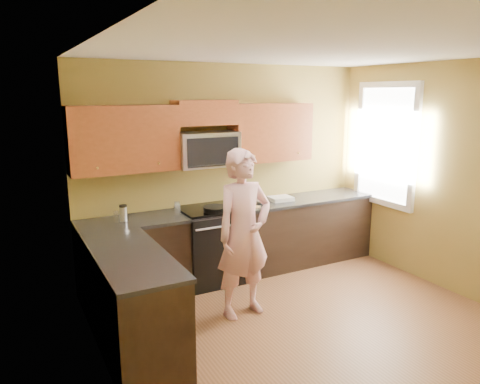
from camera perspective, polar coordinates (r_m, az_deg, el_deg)
floor at (r=4.79m, az=9.90°, el=-16.94°), size 4.00×4.00×0.00m
ceiling at (r=4.21m, az=11.32°, el=17.15°), size 4.00×4.00×0.00m
wall_back at (r=5.96m, az=-1.48°, el=2.87°), size 4.00×0.00×4.00m
wall_left at (r=3.46m, az=-16.42°, el=-4.62°), size 0.00×4.00×4.00m
wall_right at (r=5.75m, az=26.36°, el=1.23°), size 0.00×4.00×4.00m
cabinet_back_run at (r=5.92m, az=-0.12°, el=-6.27°), size 4.00×0.60×0.88m
cabinet_left_run at (r=4.40m, az=-13.43°, el=-13.48°), size 0.60×1.60×0.88m
countertop_back at (r=5.79m, az=-0.07°, el=-1.98°), size 4.00×0.62×0.04m
countertop_left at (r=4.22m, az=-13.61°, el=-7.82°), size 0.62×1.60×0.04m
stove at (r=5.73m, az=-3.56°, el=-6.60°), size 0.76×0.65×0.95m
microwave at (r=5.60m, az=-4.23°, el=3.26°), size 0.76×0.40×0.42m
upper_cab_left at (r=5.32m, az=-14.18°, el=2.43°), size 1.22×0.33×0.75m
upper_cab_right at (r=6.07m, az=3.80°, el=3.96°), size 1.12×0.33×0.75m
upper_cab_over_mw at (r=5.57m, az=-4.48°, el=9.93°), size 0.76×0.33×0.30m
window at (r=6.45m, az=17.86°, el=5.69°), size 0.06×1.06×1.66m
woman at (r=4.75m, az=0.49°, el=-5.28°), size 0.69×0.49×1.78m
frying_pan at (r=5.40m, az=-3.06°, el=-2.49°), size 0.31×0.52×0.07m
butter_tub at (r=5.75m, az=-0.81°, el=-1.87°), size 0.14×0.14×0.08m
toast_slice at (r=5.73m, az=1.85°, el=-1.85°), size 0.14×0.14×0.01m
napkin_a at (r=5.55m, az=0.70°, el=-2.07°), size 0.15×0.15×0.06m
napkin_b at (r=5.92m, az=2.56°, el=-1.13°), size 0.14×0.15×0.07m
dish_towel at (r=6.11m, az=5.13°, el=-0.83°), size 0.32×0.26×0.05m
travel_mug at (r=5.28m, az=-14.40°, el=-3.55°), size 0.09×0.09×0.18m
glass_a at (r=5.26m, az=-15.23°, el=-2.99°), size 0.09×0.09×0.12m
glass_b at (r=5.43m, az=-7.85°, el=-2.18°), size 0.07×0.07×0.12m
glass_c at (r=5.57m, az=-7.91°, el=-1.83°), size 0.09×0.09×0.12m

